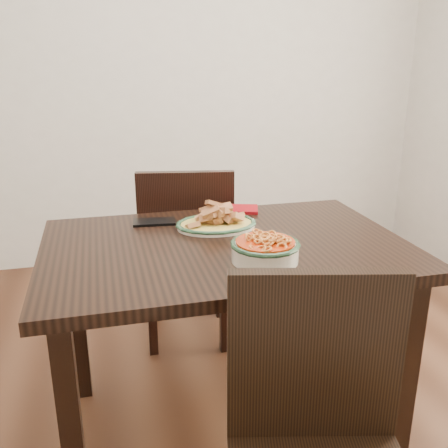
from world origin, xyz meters
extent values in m
plane|color=#391F12|center=(0.00, 0.00, 0.00)|extent=(3.50, 3.50, 0.00)
cube|color=beige|center=(0.00, 1.75, 1.30)|extent=(3.50, 0.10, 2.60)
cube|color=black|center=(-0.11, -0.05, 0.73)|extent=(1.22, 0.81, 0.04)
cube|color=black|center=(-0.64, -0.38, 0.35)|extent=(0.06, 0.06, 0.71)
cube|color=black|center=(0.42, -0.38, 0.35)|extent=(0.06, 0.06, 0.71)
cube|color=black|center=(-0.64, 0.27, 0.35)|extent=(0.06, 0.06, 0.71)
cube|color=black|center=(0.42, 0.27, 0.35)|extent=(0.06, 0.06, 0.71)
cube|color=black|center=(-0.12, 0.64, 0.43)|extent=(0.49, 0.49, 0.04)
cube|color=black|center=(0.07, 0.78, 0.21)|extent=(0.04, 0.04, 0.41)
cube|color=black|center=(-0.26, 0.84, 0.21)|extent=(0.04, 0.04, 0.41)
cube|color=black|center=(0.01, 0.45, 0.21)|extent=(0.04, 0.04, 0.41)
cube|color=black|center=(-0.32, 0.51, 0.21)|extent=(0.04, 0.04, 0.41)
cube|color=black|center=(-0.16, 0.46, 0.67)|extent=(0.42, 0.11, 0.44)
cube|color=black|center=(-0.04, -0.65, 0.67)|extent=(0.42, 0.14, 0.44)
ellipsoid|color=beige|center=(-0.10, 0.11, 0.76)|extent=(0.29, 0.22, 0.02)
ellipsoid|color=gold|center=(-0.10, 0.11, 0.76)|extent=(0.28, 0.21, 0.01)
torus|color=#1B3B25|center=(-0.10, 0.11, 0.77)|extent=(0.23, 0.23, 0.01)
cylinder|color=beige|center=(-0.03, -0.24, 0.78)|extent=(0.21, 0.21, 0.06)
torus|color=#17321E|center=(-0.03, -0.24, 0.81)|extent=(0.22, 0.22, 0.02)
cylinder|color=#9C2407|center=(-0.03, -0.24, 0.81)|extent=(0.18, 0.18, 0.01)
cube|color=black|center=(-0.32, 0.22, 0.76)|extent=(0.17, 0.10, 0.01)
cube|color=maroon|center=(0.05, 0.29, 0.76)|extent=(0.16, 0.15, 0.01)
camera|label=1|loc=(-0.50, -1.59, 1.34)|focal=40.00mm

